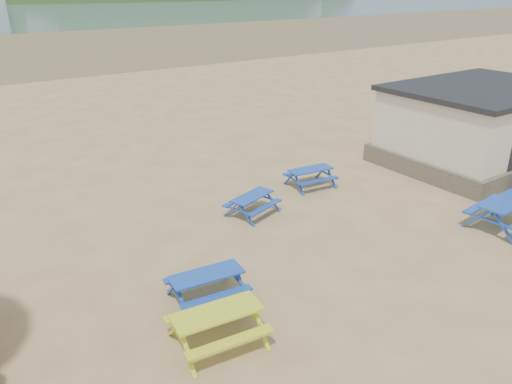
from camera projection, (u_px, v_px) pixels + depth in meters
ground at (291, 238)px, 14.62m from camera, size 400.00×400.00×0.00m
picnic_table_blue_a at (252, 205)px, 16.01m from camera, size 1.85×1.65×0.65m
picnic_table_blue_c at (310, 178)px, 18.17m from camera, size 1.77×1.49×0.68m
picnic_table_blue_d at (207, 287)px, 11.66m from camera, size 1.86×1.57×0.72m
picnic_table_blue_e at (504, 214)px, 15.13m from camera, size 2.20×1.84×0.87m
picnic_table_yellow at (218, 327)px, 10.25m from camera, size 2.02×1.70×0.78m
amenity_block at (479, 124)px, 20.28m from camera, size 7.40×5.40×3.15m
headland_town at (139, 19)px, 239.31m from camera, size 264.00×144.00×108.00m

